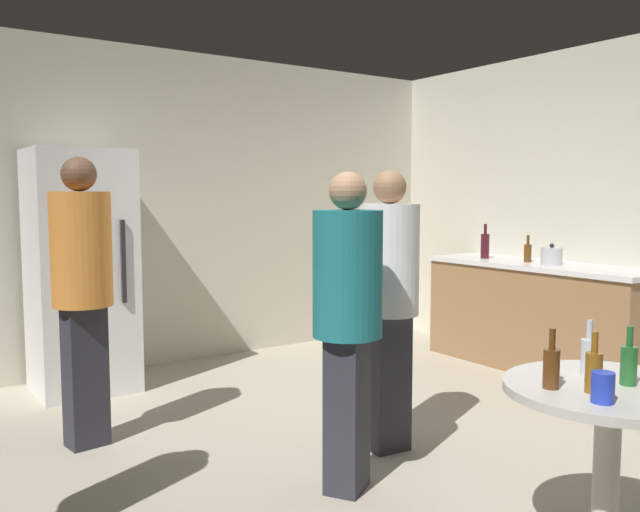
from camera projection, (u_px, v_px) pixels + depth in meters
ground_plane at (377, 460)px, 3.80m from camera, size 5.20×5.20×0.10m
wall_back at (189, 208)px, 5.83m from camera, size 5.32×0.06×2.70m
wall_side_right at (640, 210)px, 5.15m from camera, size 0.06×5.20×2.70m
refrigerator at (81, 271)px, 4.92m from camera, size 0.70×0.68×1.80m
kitchen_counter at (538, 316)px, 5.57m from camera, size 0.64×2.00×0.90m
kettle at (552, 256)px, 5.37m from camera, size 0.24×0.17×0.18m
wine_bottle_on_counter at (485, 245)px, 5.92m from camera, size 0.08×0.08×0.31m
beer_bottle_on_counter at (528, 252)px, 5.60m from camera, size 0.06×0.06×0.23m
foreground_table at (609, 412)px, 2.55m from camera, size 0.80×0.80×0.73m
beer_bottle_amber at (594, 370)px, 2.44m from camera, size 0.06×0.06×0.23m
beer_bottle_brown at (551, 367)px, 2.50m from camera, size 0.06×0.06×0.23m
beer_bottle_green at (629, 364)px, 2.54m from camera, size 0.06×0.06×0.23m
beer_bottle_clear at (589, 356)px, 2.67m from camera, size 0.06×0.06×0.23m
plastic_cup_blue at (603, 387)px, 2.33m from camera, size 0.08×0.08×0.11m
person_in_orange_shirt at (82, 279)px, 3.80m from camera, size 0.38×0.38×1.68m
person_in_white_shirt at (389, 289)px, 3.74m from camera, size 0.37×0.37×1.60m
person_in_teal_shirt at (347, 308)px, 3.21m from camera, size 0.47×0.47×1.58m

